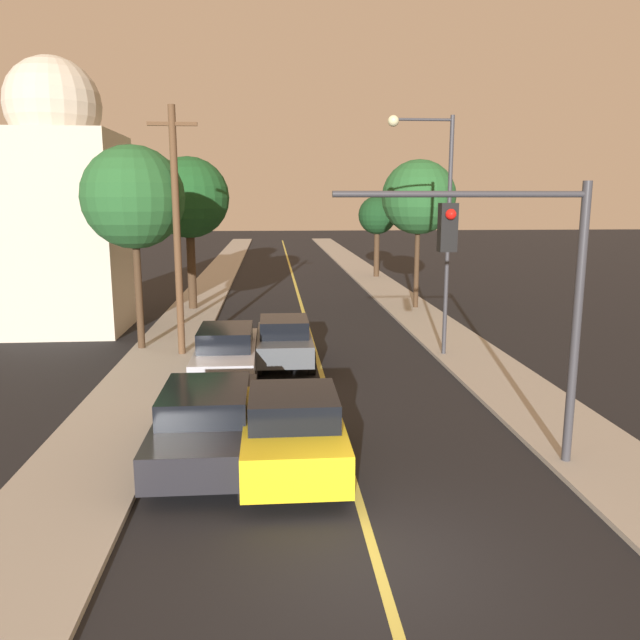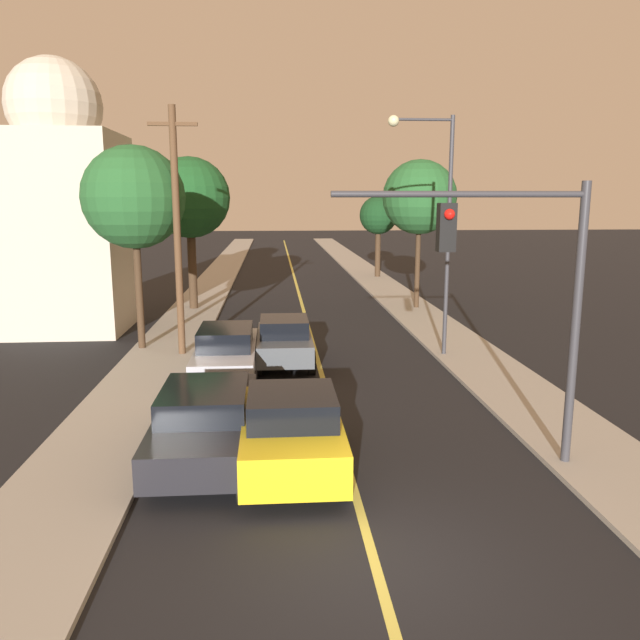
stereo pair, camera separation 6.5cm
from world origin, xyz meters
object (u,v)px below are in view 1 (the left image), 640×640
at_px(car_near_lane_second, 284,340).
at_px(tree_left_near, 133,198).
at_px(car_near_lane_front, 293,430).
at_px(car_outer_lane_front, 207,419).
at_px(tree_left_far, 189,198).
at_px(car_outer_lane_second, 227,352).
at_px(utility_pole_left, 177,229).
at_px(domed_building_left, 61,207).
at_px(streetlamp_right, 435,206).
at_px(tree_right_near, 377,216).
at_px(tree_right_far, 419,197).
at_px(traffic_signal_mast, 521,275).

height_order(car_near_lane_second, tree_left_near, tree_left_near).
distance_m(car_near_lane_front, car_outer_lane_front, 1.97).
xyz_separation_m(car_near_lane_front, tree_left_far, (-4.22, 18.68, 4.53)).
bearing_deg(car_outer_lane_front, car_outer_lane_second, 90.00).
distance_m(car_near_lane_front, utility_pole_left, 10.72).
bearing_deg(tree_left_near, domed_building_left, 132.52).
height_order(car_near_lane_second, streetlamp_right, streetlamp_right).
height_order(car_outer_lane_second, tree_right_near, tree_right_near).
relative_size(car_outer_lane_front, tree_right_far, 0.72).
height_order(traffic_signal_mast, tree_left_near, tree_left_near).
distance_m(car_outer_lane_front, tree_left_near, 11.14).
distance_m(car_near_lane_second, tree_left_far, 12.22).
bearing_deg(traffic_signal_mast, streetlamp_right, 85.86).
xyz_separation_m(streetlamp_right, tree_right_far, (1.66, 9.32, 0.29)).
distance_m(streetlamp_right, tree_right_far, 9.47).
bearing_deg(streetlamp_right, tree_right_far, 79.89).
bearing_deg(car_near_lane_front, tree_left_far, 102.73).
bearing_deg(tree_right_far, tree_left_far, 176.99).
relative_size(streetlamp_right, tree_right_near, 1.45).
height_order(streetlamp_right, domed_building_left, domed_building_left).
bearing_deg(tree_left_far, tree_right_far, -3.01).
distance_m(car_near_lane_front, domed_building_left, 17.53).
xyz_separation_m(car_near_lane_second, domed_building_left, (-8.81, 6.41, 4.21)).
relative_size(car_near_lane_second, tree_right_far, 0.57).
bearing_deg(car_near_lane_second, tree_right_near, 73.06).
relative_size(car_near_lane_front, tree_right_near, 0.76).
height_order(utility_pole_left, tree_left_far, utility_pole_left).
distance_m(tree_left_near, domed_building_left, 5.57).
xyz_separation_m(car_near_lane_front, car_near_lane_second, (0.00, 8.16, -0.04)).
bearing_deg(traffic_signal_mast, car_near_lane_front, 177.46).
relative_size(car_outer_lane_front, streetlamp_right, 0.65).
relative_size(tree_left_far, tree_right_far, 1.02).
distance_m(car_outer_lane_second, utility_pole_left, 4.81).
bearing_deg(car_near_lane_front, car_outer_lane_second, 104.61).
xyz_separation_m(car_outer_lane_front, tree_left_near, (-3.29, 9.61, 4.58)).
height_order(tree_right_far, domed_building_left, domed_building_left).
xyz_separation_m(car_near_lane_front, streetlamp_right, (5.02, 8.79, 4.29)).
distance_m(tree_left_near, tree_right_near, 23.36).
xyz_separation_m(car_near_lane_second, car_outer_lane_front, (-1.77, -7.29, -0.01)).
relative_size(tree_left_near, tree_left_far, 0.98).
distance_m(car_near_lane_front, streetlamp_right, 10.99).
xyz_separation_m(car_outer_lane_second, tree_left_far, (-2.45, 11.88, 4.59)).
relative_size(streetlamp_right, utility_pole_left, 0.96).
relative_size(utility_pole_left, tree_right_far, 1.16).
bearing_deg(car_near_lane_front, tree_right_far, 69.75).
distance_m(car_near_lane_front, traffic_signal_mast, 5.35).
xyz_separation_m(car_outer_lane_front, tree_left_far, (-2.45, 17.81, 4.57)).
bearing_deg(tree_right_far, tree_right_near, 89.36).
xyz_separation_m(car_near_lane_front, traffic_signal_mast, (4.37, -0.19, 3.08)).
height_order(car_outer_lane_second, tree_left_far, tree_left_far).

